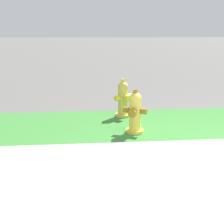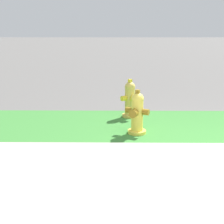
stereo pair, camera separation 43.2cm
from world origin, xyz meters
TOP-DOWN VIEW (x-y plane):
  - grass_verge at (0.00, 1.84)m, footprint 18.00×1.76m
  - fire_hydrant_at_driveway at (-1.08, 1.38)m, footprint 0.36×0.33m
  - fire_hydrant_across_street at (-1.14, 2.29)m, footprint 0.34×0.32m

SIDE VIEW (x-z plane):
  - grass_verge at x=0.00m, z-range 0.00..0.01m
  - fire_hydrant_at_driveway at x=-1.08m, z-range -0.02..0.65m
  - fire_hydrant_across_street at x=-1.14m, z-range -0.02..0.66m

